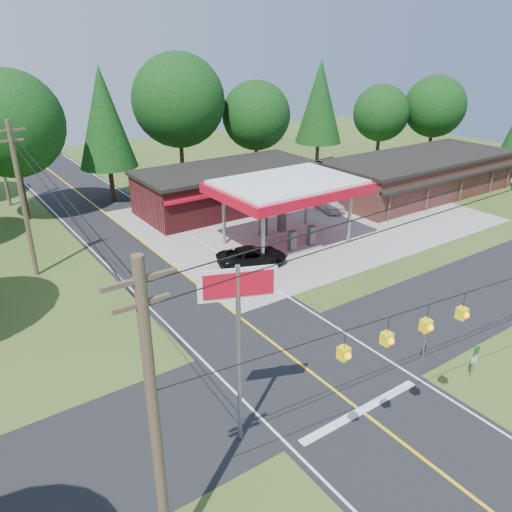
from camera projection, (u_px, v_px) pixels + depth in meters
ground at (306, 368)px, 23.60m from camera, size 120.00×120.00×0.00m
main_highway at (306, 368)px, 23.60m from camera, size 8.00×120.00×0.02m
cross_road at (306, 368)px, 23.59m from camera, size 70.00×7.00×0.02m
lane_center_yellow at (306, 368)px, 23.59m from camera, size 0.15×110.00×0.00m
gas_canopy at (288, 189)px, 36.38m from camera, size 10.60×7.40×4.88m
convenience_store at (228, 187)px, 45.35m from camera, size 16.40×7.55×3.80m
strip_building at (419, 175)px, 49.49m from camera, size 20.40×8.75×3.80m
utility_pole_near_left at (155, 426)px, 12.79m from camera, size 1.80×0.30×10.00m
utility_pole_far_left at (22, 199)px, 30.88m from camera, size 1.80×0.30×10.00m
utility_pole_north at (0, 155)px, 44.63m from camera, size 0.30×0.30×9.50m
overhead_beacons at (409, 313)px, 16.07m from camera, size 17.04×2.04×1.03m
treeline_backdrop at (120, 133)px, 39.09m from camera, size 70.27×51.59×13.30m
suv_car at (252, 257)px, 34.03m from camera, size 5.85×5.85×1.33m
sedan_car at (328, 203)px, 45.12m from camera, size 4.95×4.95×1.39m
big_stop_sign at (238, 314)px, 17.23m from camera, size 2.59×1.10×7.44m
octagonal_stop_sign at (427, 332)px, 22.99m from camera, size 0.84×0.35×2.57m
route_sign_post at (475, 357)px, 22.51m from camera, size 0.39×0.09×1.93m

